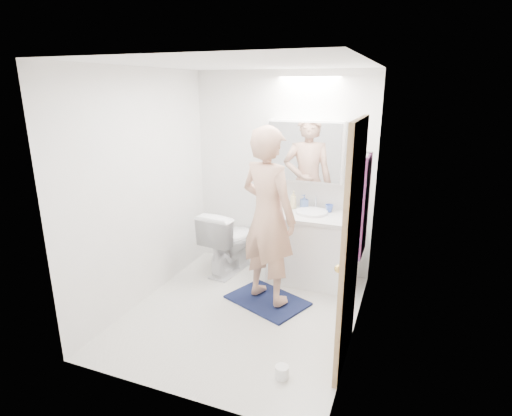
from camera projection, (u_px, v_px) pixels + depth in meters
The scene contains 23 objects.
floor at pixel (243, 312), 4.16m from camera, with size 2.50×2.50×0.00m, color silver.
ceiling at pixel (240, 64), 3.47m from camera, with size 2.50×2.50×0.00m, color white.
wall_back at pixel (282, 174), 4.93m from camera, with size 2.50×2.50×0.00m, color white.
wall_front at pixel (167, 246), 2.70m from camera, with size 2.50×2.50×0.00m, color white.
wall_left at pixel (143, 189), 4.19m from camera, with size 2.50×2.50×0.00m, color white.
wall_right at pixel (361, 212), 3.43m from camera, with size 2.50×2.50×0.00m, color white.
vanity_cabinet at pixel (310, 249), 4.75m from camera, with size 0.90×0.55×0.78m, color white.
countertop at pixel (311, 216), 4.63m from camera, with size 0.95×0.58×0.04m, color white.
sink_basin at pixel (312, 212), 4.65m from camera, with size 0.36×0.36×0.03m, color white.
faucet at pixel (316, 202), 4.80m from camera, with size 0.02×0.02×0.16m, color #B7B7BB.
medicine_cabinet at pixel (305, 151), 4.67m from camera, with size 0.88×0.14×0.70m, color white.
mirror_panel at pixel (304, 152), 4.60m from camera, with size 0.84×0.01×0.66m, color silver.
toilet at pixel (229, 241), 4.99m from camera, with size 0.45×0.78×0.80m, color white.
bath_rug at pixel (267, 300), 4.37m from camera, with size 0.80×0.55×0.02m, color #14193F.
person at pixel (268, 216), 4.09m from camera, with size 0.66×0.44×1.82m, color tan.
door at pixel (351, 248), 3.18m from camera, with size 0.04×0.80×2.00m, color #A48252.
door_knob at pixel (338, 269), 2.94m from camera, with size 0.06×0.06×0.06m, color gold.
towel at pixel (366, 206), 3.96m from camera, with size 0.02×0.42×1.00m, color #122339.
towel_hook at pixel (368, 153), 3.81m from camera, with size 0.02×0.02×0.07m, color silver.
soap_bottle_a at pixel (293, 200), 4.82m from camera, with size 0.08×0.08×0.21m, color beige.
soap_bottle_b at pixel (304, 202), 4.81m from camera, with size 0.08×0.08×0.17m, color #4F6CA9.
toothbrush_cup at pixel (329, 208), 4.70m from camera, with size 0.09×0.09×0.09m, color #405FC0.
toilet_paper_roll at pixel (282, 372), 3.22m from camera, with size 0.11×0.11×0.10m, color white.
Camera 1 is at (1.46, -3.37, 2.22)m, focal length 28.58 mm.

